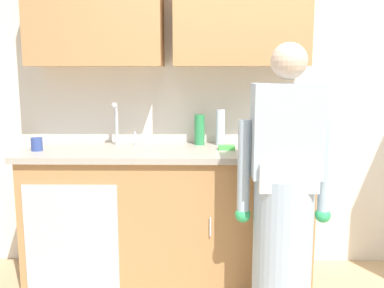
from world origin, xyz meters
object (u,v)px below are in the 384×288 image
Objects in this scene: person_at_sink at (284,209)px; bottle_soap at (268,132)px; bottle_water_short at (220,127)px; sink at (119,151)px; sponge at (227,147)px; cup_by_sink at (37,144)px; bottle_water_tall at (200,130)px.

person_at_sink is 7.90× the size of bottle_soap.
bottle_water_short reaches higher than bottle_soap.
sink reaches higher than sponge.
bottle_water_short is 1.27m from cup_by_sink.
bottle_water_short is 0.34m from bottle_soap.
sponge is (1.27, 0.06, -0.03)m from cup_by_sink.
bottle_water_short is (0.71, 0.18, 0.14)m from sink.
sink is 2.44× the size of bottle_soap.
sink is 1.19m from person_at_sink.
bottle_soap is 0.36m from sponge.
bottle_water_tall reaches higher than sponge.
sponge is at bearing -48.44° from bottle_water_tall.
bottle_water_tall is at bearing 178.34° from bottle_water_short.
bottle_water_short is at bearing 173.01° from bottle_soap.
bottle_water_tall is (-0.15, 0.00, -0.02)m from bottle_water_short.
bottle_water_short is 0.24m from sponge.
person_at_sink is at bearing -28.06° from sink.
person_at_sink is 0.94m from bottle_water_tall.
bottle_water_short is 1.19× the size of bottle_water_tall.
sponge is (-0.29, 0.52, 0.26)m from person_at_sink.
bottle_water_tall is (0.56, 0.18, 0.12)m from sink.
person_at_sink is 6.26× the size of bottle_water_short.
bottle_soap is 2.31× the size of cup_by_sink.
person_at_sink reaches higher than sink.
bottle_water_tall is at bearing 123.15° from person_at_sink.
bottle_soap is at bearing 7.83° from cup_by_sink.
bottle_soap is (0.34, -0.04, -0.03)m from bottle_water_short.
person_at_sink is at bearing -91.05° from bottle_soap.
bottle_water_short is at bearing -1.66° from bottle_water_tall.
person_at_sink is 0.88m from bottle_water_short.
cup_by_sink is at bearing -177.46° from sponge.
cup_by_sink is (-1.09, -0.26, -0.06)m from bottle_water_tall.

